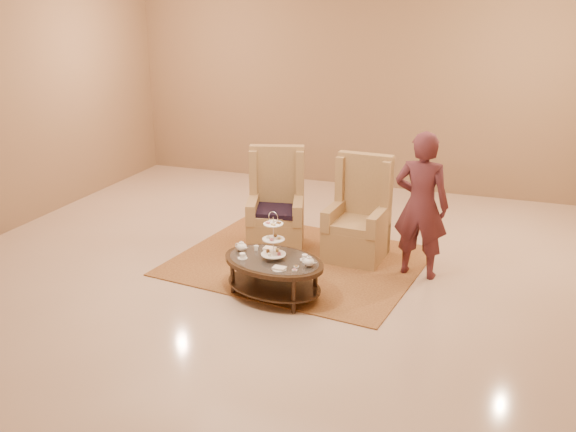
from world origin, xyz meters
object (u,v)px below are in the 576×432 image
at_px(tea_table, 274,266).
at_px(armchair_right, 359,224).
at_px(person, 421,205).
at_px(armchair_left, 276,214).

relative_size(tea_table, armchair_right, 1.04).
bearing_deg(person, armchair_right, -18.01).
bearing_deg(tea_table, armchair_left, 124.39).
bearing_deg(armchair_left, person, -25.76).
distance_m(armchair_left, person, 1.88).
xyz_separation_m(armchair_right, person, (0.76, -0.31, 0.41)).
bearing_deg(tea_table, armchair_right, 82.37).
bearing_deg(armchair_right, armchair_left, -174.46).
distance_m(armchair_left, armchair_right, 1.05).
height_order(armchair_left, armchair_right, armchair_left).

